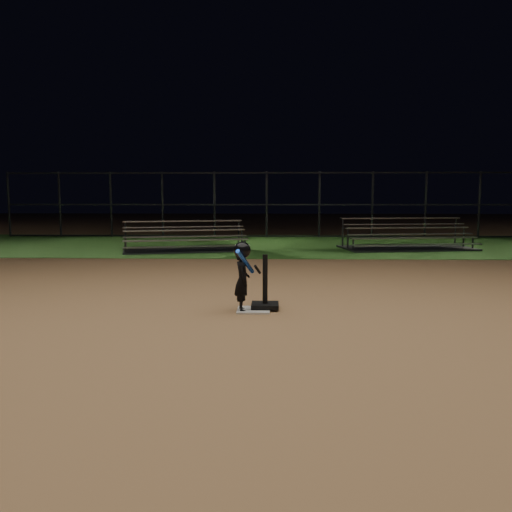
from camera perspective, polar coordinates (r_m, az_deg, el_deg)
The scene contains 8 objects.
ground at distance 7.31m, azimuth -0.27°, elevation -5.96°, with size 80.00×80.00×0.00m, color #9D7147.
grass_strip at distance 17.21m, azimuth 1.02°, elevation 1.27°, with size 60.00×8.00×0.01m, color #26521A.
home_plate at distance 7.31m, azimuth -0.27°, elevation -5.87°, with size 0.45×0.45×0.02m, color beige.
batting_tee at distance 7.39m, azimuth 0.99°, elevation -4.57°, with size 0.38×0.38×0.75m.
child_batter at distance 7.19m, azimuth -1.49°, elevation -2.01°, with size 0.39×0.57×0.96m.
bleacher_left at distance 15.35m, azimuth -7.67°, elevation 1.22°, with size 3.81×2.55×0.86m.
bleacher_right at distance 16.31m, azimuth 16.03°, elevation 1.38°, with size 4.02×2.43×0.92m.
backstop_fence at distance 20.14m, azimuth 1.17°, elevation 5.58°, with size 20.08×0.08×2.50m.
Camera 1 is at (0.28, -7.13, 1.58)m, focal length 36.93 mm.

